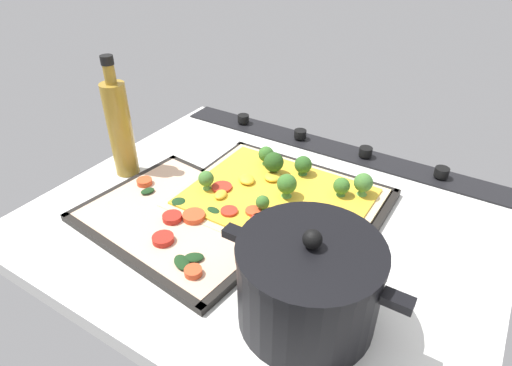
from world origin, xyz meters
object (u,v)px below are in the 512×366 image
(baking_tray_back, at_px, (184,219))
(oil_bottle, at_px, (120,127))
(veggie_pizza_back, at_px, (187,216))
(baking_tray_front, at_px, (279,203))
(broccoli_pizza, at_px, (281,194))
(cooking_pot, at_px, (308,283))

(baking_tray_back, bearing_deg, oil_bottle, -17.56)
(veggie_pizza_back, bearing_deg, baking_tray_front, -131.00)
(broccoli_pizza, height_order, veggie_pizza_back, broccoli_pizza)
(baking_tray_back, relative_size, veggie_pizza_back, 1.08)
(baking_tray_front, xyz_separation_m, broccoli_pizza, (-0.00, -0.01, 0.01))
(broccoli_pizza, distance_m, cooking_pot, 0.26)
(baking_tray_front, relative_size, oil_bottle, 1.51)
(baking_tray_back, distance_m, cooking_pot, 0.29)
(broccoli_pizza, xyz_separation_m, oil_bottle, (0.32, 0.07, 0.08))
(veggie_pizza_back, height_order, oil_bottle, oil_bottle)
(baking_tray_back, distance_m, veggie_pizza_back, 0.01)
(baking_tray_front, bearing_deg, oil_bottle, 11.50)
(baking_tray_back, height_order, veggie_pizza_back, veggie_pizza_back)
(broccoli_pizza, xyz_separation_m, baking_tray_back, (0.12, 0.14, -0.01))
(veggie_pizza_back, relative_size, oil_bottle, 1.40)
(veggie_pizza_back, distance_m, oil_bottle, 0.23)
(broccoli_pizza, height_order, oil_bottle, oil_bottle)
(veggie_pizza_back, bearing_deg, oil_bottle, -16.90)
(baking_tray_front, distance_m, cooking_pot, 0.26)
(baking_tray_back, xyz_separation_m, veggie_pizza_back, (-0.00, -0.00, 0.01))
(cooking_pot, bearing_deg, baking_tray_front, -52.52)
(veggie_pizza_back, bearing_deg, cooking_pot, 164.49)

